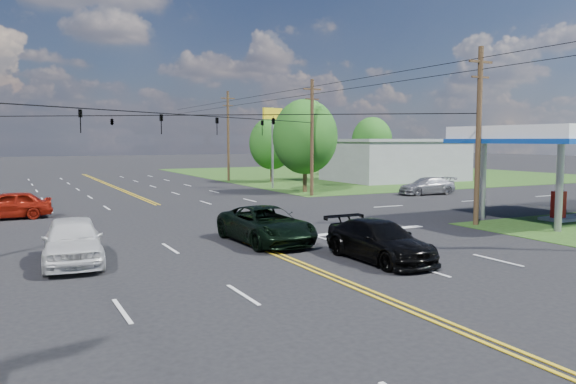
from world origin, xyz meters
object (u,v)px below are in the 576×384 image
tree_right_a (305,137)px  pickup_dkgreen (266,225)px  pole_se (478,134)px  pole_right_far (228,135)px  retail_ne (395,161)px  pole_ne (312,136)px  tree_far_r (372,140)px  pickup_white (73,241)px  suv_black (380,241)px  gas_canopy (575,138)px  tree_right_b (272,143)px

tree_right_a → pickup_dkgreen: size_ratio=1.39×
pole_se → pole_right_far: bearing=90.0°
tree_right_a → pickup_dkgreen: (-13.31, -20.60, -4.05)m
pole_se → pickup_dkgreen: pole_se is taller
retail_ne → tree_right_a: tree_right_a is taller
retail_ne → tree_right_a: (-16.00, -8.00, 2.67)m
pole_right_far → pole_ne: bearing=-90.0°
retail_ne → pickup_dkgreen: (-29.31, -28.60, -1.39)m
tree_far_r → pickup_dkgreen: bearing=-130.8°
pole_ne → pickup_white: (-20.49, -18.23, -4.03)m
tree_right_a → suv_black: 28.45m
pole_ne → tree_right_a: 3.16m
gas_canopy → tree_right_b: 34.14m
tree_far_r → pickup_dkgreen: size_ratio=1.30×
tree_right_b → suv_black: bearing=-109.6°
pole_se → pickup_dkgreen: 12.98m
pole_ne → suv_black: (-10.00, -22.91, -4.15)m
gas_canopy → pickup_dkgreen: 19.26m
retail_ne → pole_se: 33.72m
retail_ne → pole_ne: 20.43m
retail_ne → suv_black: size_ratio=2.66×
pole_ne → tree_right_b: 15.42m
tree_right_b → pickup_white: 41.12m
gas_canopy → pole_ne: pole_ne is taller
tree_right_b → pickup_dkgreen: tree_right_b is taller
pole_se → suv_black: size_ratio=1.80×
suv_black → tree_far_r: bearing=53.7°
pole_ne → pole_right_far: size_ratio=0.95×
retail_ne → pickup_white: 47.56m
retail_ne → tree_far_r: size_ratio=1.83×
retail_ne → pole_se: pole_se is taller
pickup_dkgreen → suv_black: pickup_dkgreen is taller
retail_ne → tree_right_a: bearing=-153.4°
pole_right_far → pole_se: bearing=-90.0°
gas_canopy → tree_right_b: tree_right_b is taller
pole_se → suv_black: bearing=-153.8°
pole_right_far → retail_ne: bearing=-25.2°
pole_right_far → tree_right_a: bearing=-86.4°
pole_se → tree_far_r: size_ratio=1.25×
pole_ne → pickup_white: bearing=-138.3°
tree_far_r → pickup_white: tree_far_r is taller
pole_ne → suv_black: bearing=-113.6°
pole_se → tree_far_r: 44.30m
tree_right_a → tree_far_r: bearing=42.0°
tree_far_r → suv_black: 53.88m
pole_se → tree_far_r: pole_se is taller
gas_canopy → tree_right_a: size_ratio=1.49×
tree_right_b → tree_far_r: size_ratio=0.93×
gas_canopy → pickup_white: gas_canopy is taller
gas_canopy → suv_black: gas_canopy is taller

